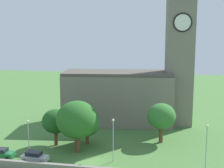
% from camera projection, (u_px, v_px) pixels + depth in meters
% --- Properties ---
extents(ground_plane, '(200.00, 200.00, 0.00)m').
position_uv_depth(ground_plane, '(109.00, 134.00, 67.37)').
color(ground_plane, '#477538').
extents(church, '(31.28, 13.58, 33.45)m').
position_uv_depth(church, '(134.00, 85.00, 74.04)').
color(church, slate).
rests_on(church, ground).
extents(car_green, '(4.78, 2.20, 1.70)m').
position_uv_depth(car_green, '(1.00, 153.00, 54.35)').
color(car_green, '#1E6B38').
rests_on(car_green, ground).
extents(car_silver, '(4.66, 2.45, 1.79)m').
position_uv_depth(car_silver, '(35.00, 157.00, 52.63)').
color(car_silver, silver).
rests_on(car_silver, ground).
extents(streetlamp_west_mid, '(0.44, 0.44, 6.63)m').
position_uv_depth(streetlamp_west_mid, '(28.00, 132.00, 54.33)').
color(streetlamp_west_mid, '#9EA0A5').
rests_on(streetlamp_west_mid, ground).
extents(streetlamp_central, '(0.44, 0.44, 7.51)m').
position_uv_depth(streetlamp_central, '(113.00, 134.00, 51.96)').
color(streetlamp_central, '#9EA0A5').
rests_on(streetlamp_central, ground).
extents(streetlamp_east_mid, '(0.44, 0.44, 7.60)m').
position_uv_depth(streetlamp_east_mid, '(207.00, 141.00, 48.51)').
color(streetlamp_east_mid, '#9EA0A5').
rests_on(streetlamp_east_mid, ground).
extents(tree_by_tower, '(5.17, 5.17, 7.11)m').
position_uv_depth(tree_by_tower, '(56.00, 121.00, 59.77)').
color(tree_by_tower, brown).
rests_on(tree_by_tower, ground).
extents(tree_riverside_west, '(5.63, 5.63, 7.88)m').
position_uv_depth(tree_riverside_west, '(161.00, 116.00, 61.29)').
color(tree_riverside_west, brown).
rests_on(tree_riverside_west, ground).
extents(tree_churchyard, '(7.54, 7.54, 9.52)m').
position_uv_depth(tree_churchyard, '(77.00, 120.00, 56.13)').
color(tree_churchyard, brown).
rests_on(tree_churchyard, ground).
extents(tree_riverside_east, '(5.01, 5.01, 6.26)m').
position_uv_depth(tree_riverside_east, '(87.00, 124.00, 60.47)').
color(tree_riverside_east, brown).
rests_on(tree_riverside_east, ground).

